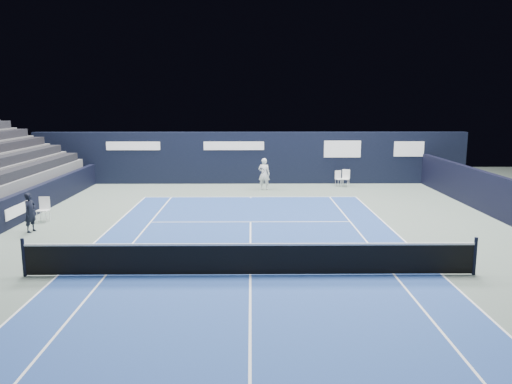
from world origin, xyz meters
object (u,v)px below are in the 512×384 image
folding_chair_back_a (346,175)px  line_judge_chair (44,207)px  tennis_net (250,258)px  tennis_player (264,174)px  folding_chair_back_b (339,177)px

folding_chair_back_a → line_judge_chair: size_ratio=1.00×
tennis_net → tennis_player: (0.76, 14.10, 0.39)m
folding_chair_back_b → tennis_player: size_ratio=0.51×
folding_chair_back_b → tennis_net: bearing=-129.1°
tennis_player → tennis_net: bearing=-93.1°
line_judge_chair → tennis_net: tennis_net is taller
line_judge_chair → folding_chair_back_a: bearing=31.6°
folding_chair_back_b → line_judge_chair: 16.22m
folding_chair_back_a → tennis_net: 16.16m
line_judge_chair → tennis_net: (8.56, -6.70, -0.06)m
line_judge_chair → tennis_player: 11.91m
tennis_net → folding_chair_back_a: bearing=69.9°
folding_chair_back_a → tennis_player: size_ratio=0.56×
line_judge_chair → tennis_player: tennis_player is taller
line_judge_chair → tennis_player: size_ratio=0.56×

